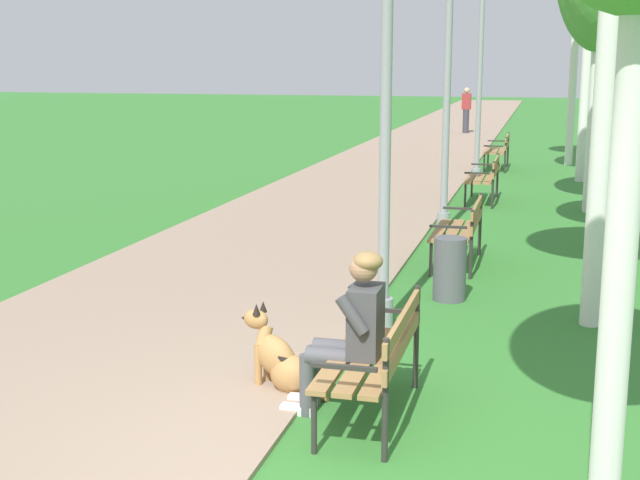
% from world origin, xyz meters
% --- Properties ---
extents(ground_plane, '(120.00, 120.00, 0.00)m').
position_xyz_m(ground_plane, '(0.00, 0.00, 0.00)').
color(ground_plane, '#33752D').
extents(paved_path, '(3.92, 60.00, 0.04)m').
position_xyz_m(paved_path, '(-2.18, 24.00, 0.02)').
color(paved_path, gray).
rests_on(paved_path, ground).
extents(park_bench_near, '(0.55, 1.50, 0.85)m').
position_xyz_m(park_bench_near, '(0.36, 0.97, 0.51)').
color(park_bench_near, olive).
rests_on(park_bench_near, ground).
extents(park_bench_mid, '(0.55, 1.50, 0.85)m').
position_xyz_m(park_bench_mid, '(0.48, 6.09, 0.51)').
color(park_bench_mid, olive).
rests_on(park_bench_mid, ground).
extents(park_bench_far, '(0.55, 1.50, 0.85)m').
position_xyz_m(park_bench_far, '(0.40, 11.36, 0.51)').
color(park_bench_far, olive).
rests_on(park_bench_far, ground).
extents(park_bench_furthest, '(0.55, 1.50, 0.85)m').
position_xyz_m(park_bench_furthest, '(0.36, 16.53, 0.51)').
color(park_bench_furthest, olive).
rests_on(park_bench_furthest, ground).
extents(person_seated_on_near_bench, '(0.74, 0.49, 1.25)m').
position_xyz_m(person_seated_on_near_bench, '(0.16, 1.00, 0.68)').
color(person_seated_on_near_bench, '#4C4C51').
rests_on(person_seated_on_near_bench, ground).
extents(dog_shepherd, '(0.81, 0.42, 0.71)m').
position_xyz_m(dog_shepherd, '(-0.49, 1.32, 0.26)').
color(dog_shepherd, '#B27F47').
rests_on(dog_shepherd, ground).
extents(lamp_post_near, '(0.24, 0.24, 4.71)m').
position_xyz_m(lamp_post_near, '(-0.01, 3.21, 2.43)').
color(lamp_post_near, gray).
rests_on(lamp_post_near, ground).
extents(lamp_post_mid, '(0.24, 0.24, 4.63)m').
position_xyz_m(lamp_post_mid, '(-0.01, 8.33, 2.39)').
color(lamp_post_mid, gray).
rests_on(lamp_post_mid, ground).
extents(lamp_post_far, '(0.24, 0.24, 4.20)m').
position_xyz_m(lamp_post_far, '(0.02, 14.19, 2.17)').
color(lamp_post_far, gray).
rests_on(lamp_post_far, ground).
extents(litter_bin, '(0.36, 0.36, 0.70)m').
position_xyz_m(litter_bin, '(0.51, 4.39, 0.35)').
color(litter_bin, '#515156').
rests_on(litter_bin, ground).
extents(pedestrian_distant, '(0.32, 0.22, 1.65)m').
position_xyz_m(pedestrian_distant, '(-1.38, 26.85, 0.84)').
color(pedestrian_distant, '#383842').
rests_on(pedestrian_distant, ground).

